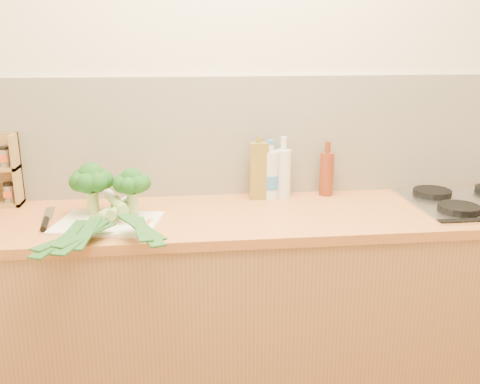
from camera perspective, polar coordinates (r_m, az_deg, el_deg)
The scene contains 14 objects.
room_shell at distance 2.44m, azimuth -0.19°, elevation 5.92°, with size 3.50×3.50×3.50m.
counter at distance 2.41m, azimuth 0.62°, elevation -12.45°, with size 3.20×0.62×0.90m.
gas_hob at distance 2.55m, azimuth 24.04°, elevation -0.94°, with size 0.58×0.50×0.04m.
chopping_board at distance 2.15m, azimuth -13.91°, elevation -3.22°, with size 0.39×0.29×0.01m, color white.
broccoli_left at distance 2.22m, azimuth -15.58°, elevation 1.24°, with size 0.17×0.18×0.21m.
broccoli_right at distance 2.17m, azimuth -11.48°, elevation 0.92°, with size 0.15×0.15×0.19m.
leek_front at distance 2.13m, azimuth -14.77°, elevation -2.69°, with size 0.29×0.65×0.04m.
leek_mid at distance 2.07m, azimuth -13.89°, elevation -2.64°, with size 0.24×0.60×0.04m.
leek_back at distance 2.08m, azimuth -12.26°, elevation -1.91°, with size 0.28×0.66×0.04m.
chefs_knife at distance 2.23m, azimuth -20.01°, elevation -2.97°, with size 0.07×0.32×0.02m.
oil_tin at distance 2.39m, azimuth 2.00°, elevation 2.31°, with size 0.08×0.05×0.29m.
glass_bottle at distance 2.44m, azimuth 4.62°, elevation 2.13°, with size 0.07×0.07×0.28m.
amber_bottle at distance 2.49m, azimuth 9.22°, elevation 2.02°, with size 0.06×0.06×0.25m.
water_bottle at distance 2.41m, azimuth 3.21°, elevation 1.73°, with size 0.08×0.08×0.25m.
Camera 1 is at (-0.27, -0.90, 1.60)m, focal length 40.00 mm.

